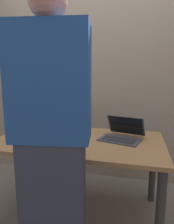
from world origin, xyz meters
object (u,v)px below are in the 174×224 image
object	(u,v)px
laptop	(122,134)
beer_bottle_brown	(29,124)
person_figure	(52,140)
beer_bottle_green	(39,125)

from	to	relation	value
laptop	beer_bottle_brown	xyz separation A→B (m)	(-0.85, -0.13, 0.07)
laptop	person_figure	distance (m)	0.82
laptop	beer_bottle_green	distance (m)	0.76
beer_bottle_green	person_figure	distance (m)	0.71
beer_bottle_green	beer_bottle_brown	distance (m)	0.11
beer_bottle_green	beer_bottle_brown	bearing A→B (deg)	176.37
laptop	beer_bottle_brown	world-z (taller)	beer_bottle_brown
beer_bottle_green	laptop	bearing A→B (deg)	10.46
laptop	person_figure	bearing A→B (deg)	-116.03
beer_bottle_green	person_figure	bearing A→B (deg)	-56.55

